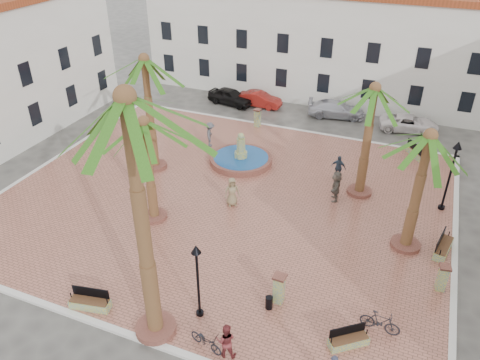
{
  "coord_description": "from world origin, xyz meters",
  "views": [
    {
      "loc": [
        9.87,
        -21.58,
        15.69
      ],
      "look_at": [
        1.0,
        0.0,
        1.6
      ],
      "focal_mm": 35.0,
      "sensor_mm": 36.0,
      "label": 1
    }
  ],
  "objects_px": {
    "palm_sw": "(145,135)",
    "bench_se": "(348,340)",
    "car_white": "(409,123)",
    "car_silver": "(336,109)",
    "bench_ne": "(416,153)",
    "car_red": "(259,99)",
    "lamppost_e": "(453,164)",
    "bench_e": "(443,247)",
    "bollard_n": "(257,117)",
    "bicycle_a": "(206,341)",
    "palm_s": "(129,127)",
    "bollard_se": "(279,288)",
    "pedestrian_fountain_b": "(338,168)",
    "lamppost_s": "(197,269)",
    "cyclist_b": "(226,341)",
    "palm_ne": "(373,102)",
    "litter_bin": "(269,303)",
    "pedestrian_east": "(336,186)",
    "bollard_e": "(443,277)",
    "bench_s": "(90,303)",
    "palm_nw": "(145,72)",
    "bicycle_b": "(380,322)",
    "pedestrian_north": "(210,134)",
    "car_black": "(231,97)",
    "pedestrian_fountain_a": "(232,192)",
    "palm_e": "(427,151)"
  },
  "relations": [
    {
      "from": "palm_e",
      "to": "lamppost_s",
      "type": "distance_m",
      "value": 11.74
    },
    {
      "from": "bench_ne",
      "to": "car_white",
      "type": "distance_m",
      "value": 4.69
    },
    {
      "from": "palm_e",
      "to": "lamppost_s",
      "type": "height_order",
      "value": "palm_e"
    },
    {
      "from": "bench_se",
      "to": "cyclist_b",
      "type": "relative_size",
      "value": 1.0
    },
    {
      "from": "palm_nw",
      "to": "lamppost_s",
      "type": "height_order",
      "value": "palm_nw"
    },
    {
      "from": "palm_sw",
      "to": "pedestrian_fountain_a",
      "type": "distance_m",
      "value": 6.27
    },
    {
      "from": "lamppost_s",
      "to": "bollard_se",
      "type": "height_order",
      "value": "lamppost_s"
    },
    {
      "from": "bicycle_a",
      "to": "palm_s",
      "type": "bearing_deg",
      "value": 105.49
    },
    {
      "from": "bench_se",
      "to": "car_silver",
      "type": "relative_size",
      "value": 0.35
    },
    {
      "from": "cyclist_b",
      "to": "car_red",
      "type": "height_order",
      "value": "cyclist_b"
    },
    {
      "from": "bench_e",
      "to": "lamppost_e",
      "type": "xyz_separation_m",
      "value": [
        -0.19,
        4.16,
        2.67
      ]
    },
    {
      "from": "litter_bin",
      "to": "pedestrian_fountain_b",
      "type": "relative_size",
      "value": 0.38
    },
    {
      "from": "palm_nw",
      "to": "palm_ne",
      "type": "relative_size",
      "value": 1.09
    },
    {
      "from": "bench_ne",
      "to": "bollard_n",
      "type": "bearing_deg",
      "value": 52.98
    },
    {
      "from": "palm_nw",
      "to": "bench_ne",
      "type": "xyz_separation_m",
      "value": [
        16.14,
        8.26,
        -6.26
      ]
    },
    {
      "from": "litter_bin",
      "to": "bollard_e",
      "type": "bearing_deg",
      "value": 30.69
    },
    {
      "from": "palm_sw",
      "to": "car_red",
      "type": "xyz_separation_m",
      "value": [
        -0.41,
        18.15,
        -4.69
      ]
    },
    {
      "from": "palm_sw",
      "to": "car_silver",
      "type": "relative_size",
      "value": 1.34
    },
    {
      "from": "bench_e",
      "to": "bench_ne",
      "type": "xyz_separation_m",
      "value": [
        -2.1,
        10.34,
        0.01
      ]
    },
    {
      "from": "palm_ne",
      "to": "bench_se",
      "type": "xyz_separation_m",
      "value": [
        1.62,
        -11.69,
        -5.71
      ]
    },
    {
      "from": "car_silver",
      "to": "pedestrian_fountain_b",
      "type": "bearing_deg",
      "value": -177.71
    },
    {
      "from": "palm_sw",
      "to": "litter_bin",
      "type": "xyz_separation_m",
      "value": [
        8.27,
        -3.99,
        -4.87
      ]
    },
    {
      "from": "palm_nw",
      "to": "cyclist_b",
      "type": "bearing_deg",
      "value": -48.81
    },
    {
      "from": "litter_bin",
      "to": "cyclist_b",
      "type": "bearing_deg",
      "value": -104.09
    },
    {
      "from": "palm_s",
      "to": "litter_bin",
      "type": "height_order",
      "value": "palm_s"
    },
    {
      "from": "palm_ne",
      "to": "pedestrian_north",
      "type": "xyz_separation_m",
      "value": [
        -11.19,
        2.28,
        -5.04
      ]
    },
    {
      "from": "bollard_se",
      "to": "pedestrian_fountain_b",
      "type": "bearing_deg",
      "value": 89.36
    },
    {
      "from": "palm_s",
      "to": "bench_ne",
      "type": "bearing_deg",
      "value": 66.53
    },
    {
      "from": "palm_s",
      "to": "bicycle_a",
      "type": "height_order",
      "value": "palm_s"
    },
    {
      "from": "palm_sw",
      "to": "bench_se",
      "type": "bearing_deg",
      "value": -21.36
    },
    {
      "from": "bollard_e",
      "to": "bench_s",
      "type": "bearing_deg",
      "value": -153.6
    },
    {
      "from": "pedestrian_north",
      "to": "car_black",
      "type": "bearing_deg",
      "value": -8.55
    },
    {
      "from": "bench_e",
      "to": "car_silver",
      "type": "relative_size",
      "value": 0.43
    },
    {
      "from": "palm_ne",
      "to": "palm_sw",
      "type": "bearing_deg",
      "value": -145.58
    },
    {
      "from": "pedestrian_east",
      "to": "car_black",
      "type": "height_order",
      "value": "pedestrian_east"
    },
    {
      "from": "bench_e",
      "to": "lamppost_s",
      "type": "xyz_separation_m",
      "value": [
        -9.6,
        -8.48,
        2.31
      ]
    },
    {
      "from": "bench_s",
      "to": "pedestrian_fountain_b",
      "type": "bearing_deg",
      "value": 52.08
    },
    {
      "from": "bollard_n",
      "to": "car_red",
      "type": "bearing_deg",
      "value": 108.66
    },
    {
      "from": "pedestrian_north",
      "to": "bench_ne",
      "type": "bearing_deg",
      "value": -95.92
    },
    {
      "from": "car_silver",
      "to": "car_white",
      "type": "bearing_deg",
      "value": -105.4
    },
    {
      "from": "cyclist_b",
      "to": "car_white",
      "type": "distance_m",
      "value": 25.33
    },
    {
      "from": "litter_bin",
      "to": "car_white",
      "type": "bearing_deg",
      "value": 79.89
    },
    {
      "from": "pedestrian_fountain_a",
      "to": "car_red",
      "type": "relative_size",
      "value": 0.46
    },
    {
      "from": "car_red",
      "to": "lamppost_e",
      "type": "bearing_deg",
      "value": -124.0
    },
    {
      "from": "litter_bin",
      "to": "bicycle_b",
      "type": "distance_m",
      "value": 4.71
    },
    {
      "from": "car_white",
      "to": "car_silver",
      "type": "bearing_deg",
      "value": 74.92
    },
    {
      "from": "palm_ne",
      "to": "pedestrian_fountain_b",
      "type": "xyz_separation_m",
      "value": [
        -1.61,
        1.12,
        -5.11
      ]
    },
    {
      "from": "palm_sw",
      "to": "bench_se",
      "type": "distance_m",
      "value": 13.69
    },
    {
      "from": "pedestrian_fountain_b",
      "to": "car_black",
      "type": "height_order",
      "value": "pedestrian_fountain_b"
    },
    {
      "from": "palm_sw",
      "to": "pedestrian_east",
      "type": "xyz_separation_m",
      "value": [
        9.05,
        5.71,
        -4.22
      ]
    }
  ]
}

